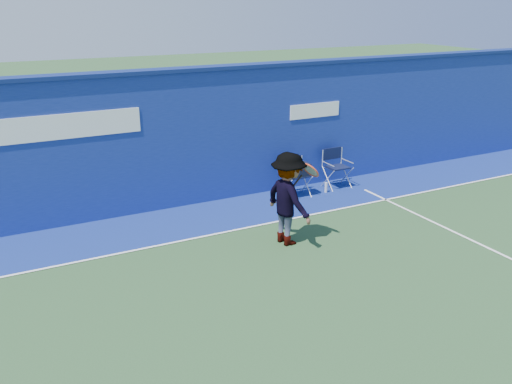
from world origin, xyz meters
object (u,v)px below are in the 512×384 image
directors_chair_left (296,180)px  directors_chair_right (337,175)px  tennis_player (288,199)px  water_bottle (326,188)px

directors_chair_left → directors_chair_right: size_ratio=0.98×
directors_chair_left → tennis_player: size_ratio=0.52×
directors_chair_left → water_bottle: directors_chair_left is taller
directors_chair_left → directors_chair_right: 1.26m
directors_chair_right → tennis_player: size_ratio=0.53×
directors_chair_right → directors_chair_left: bearing=-174.7°
tennis_player → water_bottle: bearing=42.1°
directors_chair_left → water_bottle: (0.78, -0.12, -0.27)m
directors_chair_left → water_bottle: bearing=-8.7°
water_bottle → tennis_player: 3.19m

